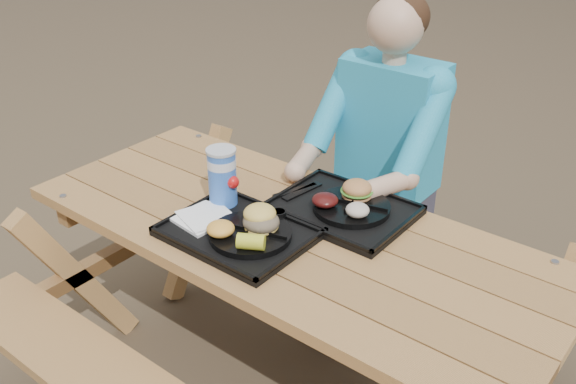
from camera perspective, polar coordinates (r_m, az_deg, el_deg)
The scene contains 17 objects.
picnic_table at distance 2.31m, azimuth -0.00°, elevation -11.06°, with size 1.80×1.49×0.75m, color #999999, non-canonical shape.
tray_near at distance 2.05m, azimuth -4.41°, elevation -3.64°, with size 0.45×0.35×0.02m, color black.
tray_far at distance 2.17m, azimuth 4.84°, elevation -1.65°, with size 0.45×0.35×0.02m, color black.
plate_near at distance 2.00m, azimuth -3.36°, elevation -3.75°, with size 0.26×0.26×0.02m, color black.
plate_far at distance 2.15m, azimuth 5.68°, elevation -1.33°, with size 0.26×0.26×0.02m, color black.
napkin_stack at distance 2.11m, azimuth -7.65°, elevation -2.23°, with size 0.16×0.16×0.02m, color white.
soda_cup at distance 2.15m, azimuth -5.86°, elevation 1.25°, with size 0.09×0.09×0.19m, color blue.
condiment_bbq at distance 2.10m, azimuth -2.15°, elevation -1.87°, with size 0.04×0.04×0.03m, color #330B05.
condiment_mustard at distance 2.09m, azimuth -0.83°, elevation -2.06°, with size 0.05×0.05×0.03m, color yellow.
sandwich at distance 1.98m, azimuth -2.42°, elevation -1.82°, with size 0.11×0.11×0.11m, color #EAC152, non-canonical shape.
mac_cheese at distance 1.97m, azimuth -6.02°, elevation -3.27°, with size 0.09×0.09×0.04m, color #FBB742.
corn_cob at distance 1.90m, azimuth -3.31°, elevation -4.43°, with size 0.08×0.08×0.05m, color yellow, non-canonical shape.
cutlery_far at distance 2.25m, azimuth 1.26°, elevation 0.08°, with size 0.03×0.17×0.01m, color black.
burger at distance 2.17m, azimuth 6.18°, elevation 0.66°, with size 0.10×0.10×0.09m, color #BD7B42, non-canonical shape.
baked_beans at distance 2.12m, azimuth 3.32°, elevation -0.73°, with size 0.09×0.09×0.04m, color #440E0D.
potato_salad at distance 2.07m, azimuth 6.20°, elevation -1.60°, with size 0.08×0.08×0.04m, color beige.
diner at distance 2.66m, azimuth 8.57°, elevation 1.19°, with size 0.48×0.84×1.28m, color teal, non-canonical shape.
Camera 1 is at (1.10, -1.39, 1.85)m, focal length 40.00 mm.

